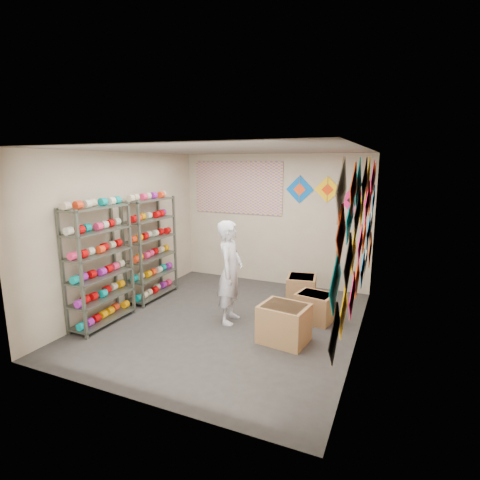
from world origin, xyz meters
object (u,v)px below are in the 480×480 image
at_px(shopkeeper, 230,272).
at_px(carton_c, 301,289).
at_px(carton_a, 284,323).
at_px(shelf_rack_front, 99,266).
at_px(shelf_rack_back, 151,249).
at_px(carton_b, 315,307).

bearing_deg(shopkeeper, carton_c, -39.92).
bearing_deg(shopkeeper, carton_a, -115.79).
distance_m(shelf_rack_front, carton_c, 3.52).
relative_size(shelf_rack_back, carton_b, 3.40).
relative_size(carton_b, carton_c, 1.00).
xyz_separation_m(shelf_rack_back, shopkeeper, (1.82, -0.40, -0.13)).
distance_m(shelf_rack_front, carton_b, 3.47).
height_order(shopkeeper, carton_b, shopkeeper).
distance_m(shelf_rack_front, shelf_rack_back, 1.30).
height_order(shopkeeper, carton_c, shopkeeper).
xyz_separation_m(shelf_rack_front, carton_a, (2.82, 0.56, -0.68)).
bearing_deg(carton_a, shelf_rack_back, 172.69).
height_order(shelf_rack_front, carton_b, shelf_rack_front).
relative_size(shelf_rack_back, shopkeeper, 1.15).
bearing_deg(carton_b, shelf_rack_front, -143.83).
bearing_deg(shelf_rack_back, carton_c, 18.68).
height_order(shelf_rack_back, shopkeeper, shelf_rack_back).
xyz_separation_m(shelf_rack_back, carton_a, (2.82, -0.74, -0.68)).
distance_m(shelf_rack_back, carton_b, 3.15).
bearing_deg(carton_a, shelf_rack_front, -161.39).
relative_size(shelf_rack_back, carton_c, 3.40).
height_order(shelf_rack_front, shelf_rack_back, same).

